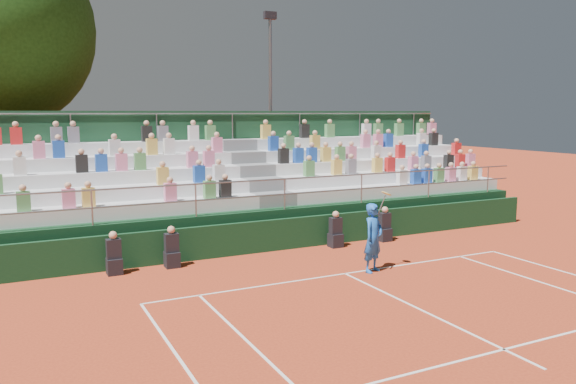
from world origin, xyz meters
name	(u,v)px	position (x,y,z in m)	size (l,w,h in m)	color
ground	(345,274)	(0.00, 0.00, 0.00)	(90.00, 90.00, 0.00)	#B23C1D
courtside_wall	(292,233)	(0.00, 3.20, 0.50)	(20.00, 0.15, 1.00)	black
line_officials	(262,241)	(-1.25, 2.75, 0.48)	(9.31, 0.40, 1.19)	black
grandstand	(253,201)	(0.01, 6.44, 1.08)	(20.00, 5.20, 4.40)	black
tennis_player	(373,238)	(0.80, -0.15, 0.95)	(0.94, 0.69, 2.22)	blue
floodlight_mast	(270,94)	(3.46, 12.39, 5.22)	(0.60, 0.25, 9.06)	gray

